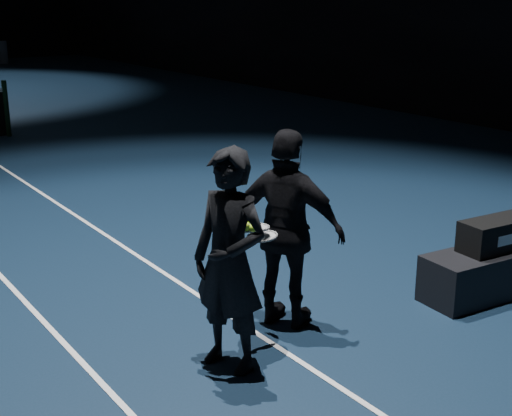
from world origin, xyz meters
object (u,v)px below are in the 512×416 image
(racket_bag, at_px, (497,234))
(player_a, at_px, (230,261))
(racket_upper, at_px, (254,227))
(racket_lower, at_px, (262,236))
(player_bench, at_px, (493,271))
(tennis_balls, at_px, (248,225))
(player_b, at_px, (288,230))

(racket_bag, relative_size, player_a, 0.43)
(player_a, xyz_separation_m, racket_upper, (0.35, 0.19, 0.14))
(racket_lower, distance_m, racket_upper, 0.10)
(player_bench, xyz_separation_m, racket_upper, (-2.41, 0.47, 0.77))
(racket_bag, bearing_deg, tennis_balls, 176.42)
(racket_lower, bearing_deg, tennis_balls, 178.53)
(racket_upper, bearing_deg, racket_bag, -37.53)
(racket_bag, distance_m, player_b, 2.08)
(player_bench, relative_size, player_b, 0.87)
(racket_bag, height_order, racket_upper, racket_upper)
(racket_bag, bearing_deg, racket_lower, 174.11)
(racket_bag, distance_m, player_a, 2.79)
(tennis_balls, bearing_deg, racket_lower, 21.10)
(tennis_balls, bearing_deg, racket_upper, 36.14)
(racket_lower, xyz_separation_m, tennis_balls, (-0.18, -0.07, 0.14))
(player_a, height_order, tennis_balls, player_a)
(player_bench, relative_size, racket_upper, 2.16)
(racket_lower, bearing_deg, racket_upper, 141.34)
(player_b, bearing_deg, racket_lower, 82.88)
(player_bench, bearing_deg, player_b, 167.99)
(player_bench, height_order, racket_upper, racket_upper)
(player_a, xyz_separation_m, racket_lower, (0.42, 0.17, 0.06))
(player_bench, distance_m, racket_bag, 0.37)
(player_bench, distance_m, tennis_balls, 2.69)
(player_a, xyz_separation_m, tennis_balls, (0.23, 0.10, 0.20))
(player_a, bearing_deg, racket_bag, 64.21)
(player_bench, bearing_deg, racket_bag, 0.00)
(racket_lower, xyz_separation_m, racket_upper, (-0.06, 0.02, 0.08))
(racket_lower, height_order, racket_upper, racket_upper)
(racket_lower, distance_m, tennis_balls, 0.24)
(tennis_balls, bearing_deg, player_bench, -8.51)
(player_b, relative_size, racket_lower, 2.48)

